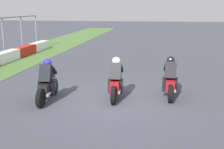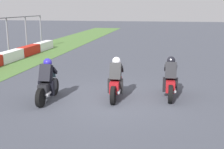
{
  "view_description": "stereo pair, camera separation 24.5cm",
  "coord_description": "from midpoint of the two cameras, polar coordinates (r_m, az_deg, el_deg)",
  "views": [
    {
      "loc": [
        -9.76,
        -1.59,
        3.25
      ],
      "look_at": [
        0.13,
        0.02,
        0.9
      ],
      "focal_mm": 46.04,
      "sensor_mm": 36.0,
      "label": 1
    },
    {
      "loc": [
        -9.72,
        -1.83,
        3.25
      ],
      "look_at": [
        0.13,
        0.02,
        0.9
      ],
      "focal_mm": 46.04,
      "sensor_mm": 36.0,
      "label": 2
    }
  ],
  "objects": [
    {
      "name": "rider_lane_b",
      "position": [
        10.4,
        0.1,
        -1.44
      ],
      "size": [
        2.04,
        0.55,
        1.51
      ],
      "rotation": [
        0.0,
        0.0,
        0.04
      ],
      "color": "black",
      "rests_on": "ground_plane"
    },
    {
      "name": "rider_lane_c",
      "position": [
        10.37,
        -13.38,
        -1.85
      ],
      "size": [
        2.04,
        0.55,
        1.51
      ],
      "rotation": [
        0.0,
        0.0,
        0.05
      ],
      "color": "black",
      "rests_on": "ground_plane"
    },
    {
      "name": "ground_plane",
      "position": [
        10.41,
        -0.67,
        -5.0
      ],
      "size": [
        120.0,
        120.0,
        0.0
      ],
      "primitive_type": "plane",
      "color": "#41444E"
    },
    {
      "name": "rider_lane_a",
      "position": [
        10.78,
        10.79,
        -1.15
      ],
      "size": [
        2.04,
        0.54,
        1.51
      ],
      "rotation": [
        0.0,
        0.0,
        0.01
      ],
      "color": "black",
      "rests_on": "ground_plane"
    }
  ]
}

